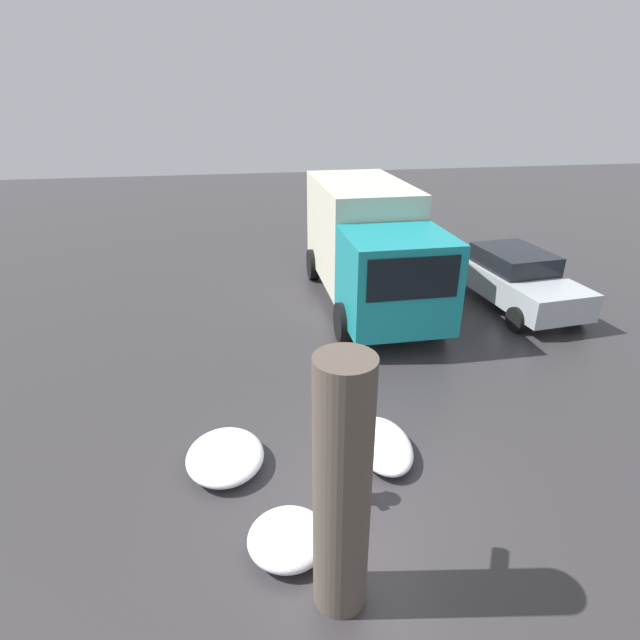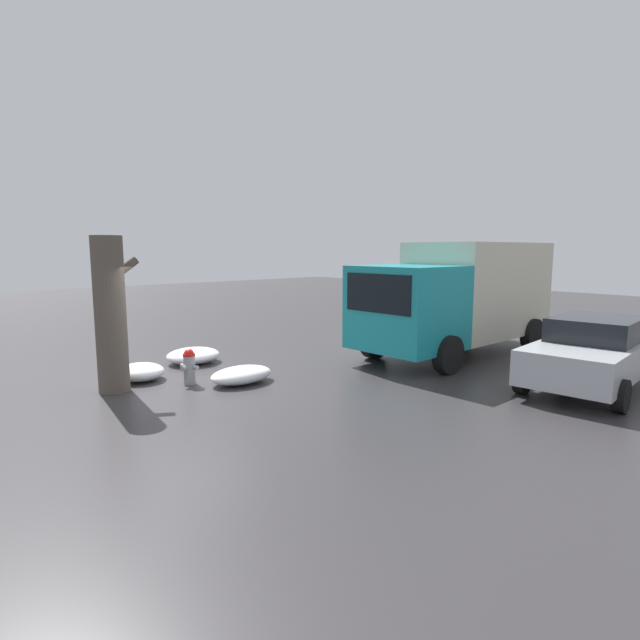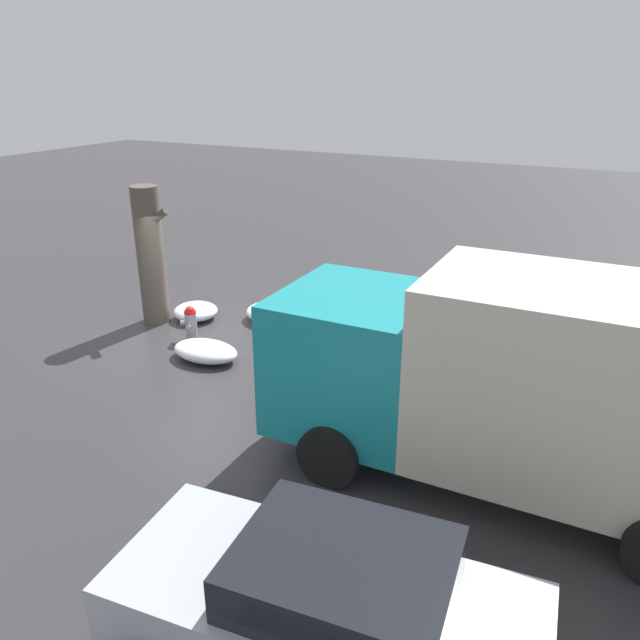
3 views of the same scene
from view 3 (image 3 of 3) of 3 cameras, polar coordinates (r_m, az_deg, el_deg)
The scene contains 8 objects.
ground_plane at distance 13.74m, azimuth -11.59°, elevation -1.74°, with size 60.00×60.00×0.00m, color #333033.
fire_hydrant at distance 13.59m, azimuth -11.74°, elevation -0.23°, with size 0.35×0.44×0.76m.
tree_trunk at distance 14.44m, azimuth -15.22°, elevation 5.73°, with size 0.91×0.60×3.11m.
delivery_truck at distance 8.66m, azimuth 17.38°, elevation -5.17°, with size 6.44×2.58×3.02m.
parked_car at distance 6.43m, azimuth 0.63°, elevation -24.74°, with size 4.23×2.23×1.46m.
snow_pile_by_hydrant at distance 14.46m, azimuth -4.20°, elevation 0.71°, with size 1.34×1.17×0.38m.
snow_pile_curbside at distance 14.78m, azimuth -11.31°, elevation 0.79°, with size 1.01×1.02×0.37m.
snow_pile_by_tree at distance 12.70m, azimuth -10.42°, elevation -2.81°, with size 1.41×0.89×0.36m.
Camera 3 is at (8.08, -9.69, 5.44)m, focal length 35.00 mm.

